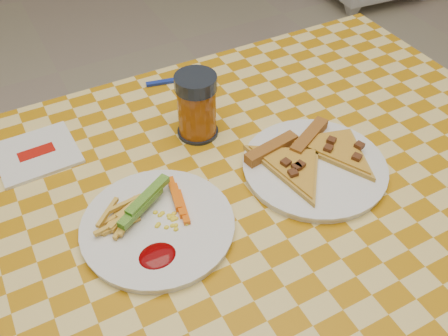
{
  "coord_description": "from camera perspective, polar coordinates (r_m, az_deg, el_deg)",
  "views": [
    {
      "loc": [
        -0.27,
        -0.49,
        1.38
      ],
      "look_at": [
        0.03,
        0.07,
        0.78
      ],
      "focal_mm": 40.0,
      "sensor_mm": 36.0,
      "label": 1
    }
  ],
  "objects": [
    {
      "name": "plate_right",
      "position": [
        0.91,
        10.28,
        0.03
      ],
      "size": [
        0.32,
        0.32,
        0.01
      ],
      "primitive_type": "cylinder",
      "rotation": [
        0.0,
        0.0,
        0.34
      ],
      "color": "white",
      "rests_on": "table"
    },
    {
      "name": "drink_glass",
      "position": [
        0.94,
        -3.14,
        7.04
      ],
      "size": [
        0.08,
        0.08,
        0.13
      ],
      "color": "black",
      "rests_on": "table"
    },
    {
      "name": "pizza_slices",
      "position": [
        0.91,
        9.88,
        1.34
      ],
      "size": [
        0.29,
        0.25,
        0.02
      ],
      "color": "gold",
      "rests_on": "plate_right"
    },
    {
      "name": "table",
      "position": [
        0.89,
        0.33,
        -7.53
      ],
      "size": [
        1.28,
        0.88,
        0.76
      ],
      "color": "silver",
      "rests_on": "ground"
    },
    {
      "name": "fork",
      "position": [
        1.12,
        -5.08,
        10.07
      ],
      "size": [
        0.15,
        0.05,
        0.01
      ],
      "rotation": [
        0.0,
        0.0,
        -0.21
      ],
      "color": "navy",
      "rests_on": "table"
    },
    {
      "name": "napkin",
      "position": [
        0.99,
        -20.61,
        1.57
      ],
      "size": [
        0.15,
        0.14,
        0.01
      ],
      "rotation": [
        0.0,
        0.0,
        0.04
      ],
      "color": "silver",
      "rests_on": "table"
    },
    {
      "name": "plate_left",
      "position": [
        0.81,
        -7.56,
        -6.71
      ],
      "size": [
        0.26,
        0.26,
        0.01
      ],
      "primitive_type": "cylinder",
      "rotation": [
        0.0,
        0.0,
        0.07
      ],
      "color": "white",
      "rests_on": "table"
    },
    {
      "name": "fries_veggies",
      "position": [
        0.8,
        -8.65,
        -5.43
      ],
      "size": [
        0.17,
        0.16,
        0.04
      ],
      "color": "gold",
      "rests_on": "plate_left"
    }
  ]
}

